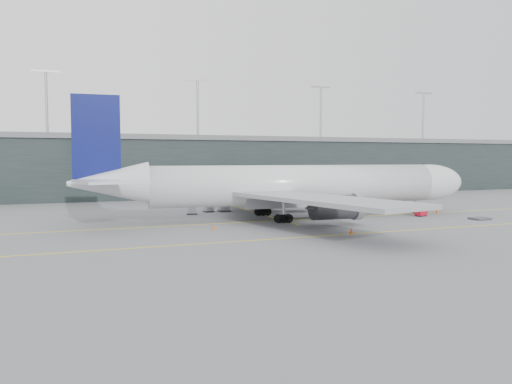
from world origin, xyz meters
name	(u,v)px	position (x,y,z in m)	size (l,w,h in m)	color
ground	(244,219)	(0.00, 0.00, 0.00)	(320.00, 320.00, 0.00)	slate
taxiline_a	(253,222)	(0.00, -4.00, 0.01)	(160.00, 0.25, 0.02)	yellow
taxiline_b	(300,237)	(0.00, -20.00, 0.01)	(160.00, 0.25, 0.02)	yellow
taxiline_lead_main	(234,206)	(5.00, 20.00, 0.01)	(0.25, 60.00, 0.02)	yellow
terminal	(170,166)	(0.00, 58.00, 7.62)	(240.00, 36.00, 29.00)	black
main_aircraft	(294,186)	(7.74, -2.16, 5.27)	(67.00, 62.86, 18.79)	silver
jet_bridge	(310,180)	(24.15, 23.90, 4.80)	(9.20, 43.20, 6.41)	#2D2C32
gse_cart	(421,212)	(28.88, -7.44, 0.73)	(2.18, 1.68, 1.32)	#A90C20
baggage_dolly	(480,219)	(34.53, -14.56, 0.17)	(2.86, 2.28, 0.29)	#3C3C42
uld_a	(192,210)	(-6.44, 8.82, 0.86)	(2.02, 1.73, 1.63)	#343539
uld_b	(209,207)	(-2.69, 11.54, 0.86)	(2.06, 1.78, 1.64)	#343539
uld_c	(224,206)	(0.12, 11.15, 1.06)	(2.28, 1.85, 2.02)	#343539
cone_nose	(437,211)	(34.40, -4.97, 0.37)	(0.46, 0.46, 0.74)	red
cone_wing_stbd	(351,231)	(7.63, -19.63, 0.39)	(0.49, 0.49, 0.78)	#DB470C
cone_wing_port	(270,209)	(8.64, 9.85, 0.40)	(0.50, 0.50, 0.79)	#F1550D
cone_tail	(214,227)	(-8.06, -10.07, 0.38)	(0.48, 0.48, 0.76)	#CE520B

